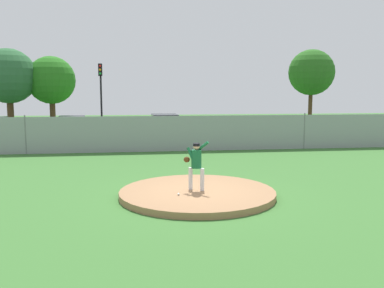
{
  "coord_description": "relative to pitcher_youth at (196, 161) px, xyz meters",
  "views": [
    {
      "loc": [
        -1.86,
        -12.61,
        3.33
      ],
      "look_at": [
        0.13,
        2.23,
        1.4
      ],
      "focal_mm": 38.38,
      "sensor_mm": 36.0,
      "label": 1
    }
  ],
  "objects": [
    {
      "name": "pitcher_youth",
      "position": [
        0.0,
        0.0,
        0.0
      ],
      "size": [
        0.8,
        0.36,
        1.58
      ],
      "color": "silver",
      "rests_on": "pitchers_mound"
    },
    {
      "name": "parked_car_burgundy",
      "position": [
        -6.02,
        14.64,
        -0.31
      ],
      "size": [
        2.06,
        4.28,
        1.73
      ],
      "color": "maroon",
      "rests_on": "ground_plane"
    },
    {
      "name": "tree_broad_right",
      "position": [
        -9.11,
        24.43,
        3.13
      ],
      "size": [
        4.1,
        4.1,
        6.33
      ],
      "color": "#4C331E",
      "rests_on": "ground_plane"
    },
    {
      "name": "tree_broad_left",
      "position": [
        14.65,
        24.91,
        3.96
      ],
      "size": [
        4.32,
        4.32,
        7.26
      ],
      "color": "#4C331E",
      "rests_on": "ground_plane"
    },
    {
      "name": "traffic_light_near",
      "position": [
        -4.45,
        18.65,
        2.5
      ],
      "size": [
        0.28,
        0.46,
        5.34
      ],
      "color": "black",
      "rests_on": "ground_plane"
    },
    {
      "name": "tree_leaning_west",
      "position": [
        -12.35,
        23.52,
        3.43
      ],
      "size": [
        4.54,
        4.54,
        6.86
      ],
      "color": "#4C331E",
      "rests_on": "ground_plane"
    },
    {
      "name": "pitchers_mound",
      "position": [
        0.04,
        -0.03,
        -1.02
      ],
      "size": [
        4.95,
        4.95,
        0.2
      ],
      "primitive_type": "cylinder",
      "color": "#99704C",
      "rests_on": "ground_plane"
    },
    {
      "name": "ground_plane",
      "position": [
        0.04,
        5.97,
        -1.12
      ],
      "size": [
        80.0,
        80.0,
        0.0
      ],
      "primitive_type": "plane",
      "color": "#386B2D"
    },
    {
      "name": "asphalt_strip",
      "position": [
        0.04,
        14.47,
        -1.12
      ],
      "size": [
        44.0,
        7.0,
        0.01
      ],
      "primitive_type": "cube",
      "color": "#2B2B2D",
      "rests_on": "ground_plane"
    },
    {
      "name": "parked_car_charcoal",
      "position": [
        0.0,
        14.74,
        -0.28
      ],
      "size": [
        1.94,
        4.12,
        1.8
      ],
      "color": "#232328",
      "rests_on": "ground_plane"
    },
    {
      "name": "baseball",
      "position": [
        -0.62,
        -0.61,
        -0.89
      ],
      "size": [
        0.07,
        0.07,
        0.07
      ],
      "primitive_type": "sphere",
      "color": "white",
      "rests_on": "pitchers_mound"
    },
    {
      "name": "chainlink_fence",
      "position": [
        0.04,
        9.97,
        -0.13
      ],
      "size": [
        38.83,
        0.07,
        2.08
      ],
      "color": "gray",
      "rests_on": "ground_plane"
    },
    {
      "name": "traffic_cone_orange",
      "position": [
        -8.71,
        12.98,
        -0.86
      ],
      "size": [
        0.4,
        0.4,
        0.55
      ],
      "color": "orange",
      "rests_on": "asphalt_strip"
    }
  ]
}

